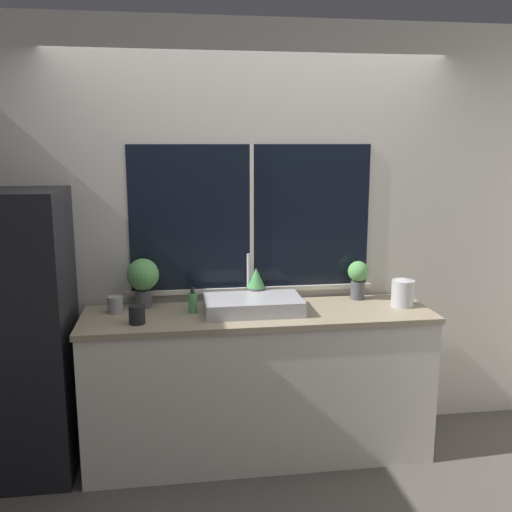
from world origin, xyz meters
name	(u,v)px	position (x,y,z in m)	size (l,w,h in m)	color
ground_plane	(265,477)	(0.00, 0.00, 0.00)	(14.00, 14.00, 0.00)	#4C4742
wall_back	(251,236)	(0.00, 0.62, 1.35)	(8.00, 0.09, 2.70)	#BCB7AD
wall_right	(481,214)	(2.11, 1.50, 1.35)	(0.06, 7.00, 2.70)	#BCB7AD
counter	(259,384)	(0.00, 0.28, 0.47)	(2.13, 0.58, 0.93)	silver
refrigerator	(8,336)	(-1.47, 0.30, 0.85)	(0.71, 0.63, 1.69)	black
sink	(253,305)	(-0.03, 0.29, 0.98)	(0.59, 0.40, 0.32)	#ADADB2
potted_plant_left	(143,277)	(-0.70, 0.48, 1.13)	(0.20, 0.20, 0.31)	#4C4C51
potted_plant_center	(256,286)	(0.01, 0.48, 1.05)	(0.12, 0.12, 0.23)	#4C4C51
potted_plant_right	(358,277)	(0.69, 0.48, 1.08)	(0.14, 0.14, 0.25)	#4C4C51
soap_bottle	(193,302)	(-0.40, 0.32, 1.00)	(0.05, 0.05, 0.16)	#519E5B
mug_black	(137,315)	(-0.72, 0.16, 0.99)	(0.09, 0.09, 0.10)	black
mug_grey	(115,305)	(-0.86, 0.39, 0.99)	(0.09, 0.09, 0.10)	gray
kettle	(403,292)	(0.92, 0.28, 1.02)	(0.14, 0.14, 0.19)	#B2B2B7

